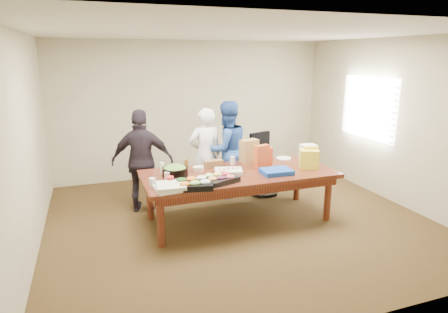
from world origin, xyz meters
name	(u,v)px	position (x,y,z in m)	size (l,w,h in m)	color
floor	(238,220)	(0.00, 0.00, -0.01)	(5.50, 5.00, 0.02)	#47301E
ceiling	(240,32)	(0.00, 0.00, 2.71)	(5.50, 5.00, 0.02)	white
wall_back	(193,109)	(0.00, 2.50, 1.35)	(5.50, 0.04, 2.70)	beige
wall_front	(351,186)	(0.00, -2.50, 1.35)	(5.50, 0.04, 2.70)	beige
wall_left	(25,147)	(-2.75, 0.00, 1.35)	(0.04, 5.00, 2.70)	beige
wall_right	(393,121)	(2.75, 0.00, 1.35)	(0.04, 5.00, 2.70)	beige
window_panel	(368,108)	(2.72, 0.60, 1.50)	(0.03, 1.40, 1.10)	white
window_blinds	(366,108)	(2.68, 0.60, 1.50)	(0.04, 1.36, 1.00)	beige
conference_table	(239,196)	(0.00, 0.00, 0.38)	(2.80, 1.20, 0.75)	#4C1C0F
office_chair	(264,166)	(0.83, 0.90, 0.52)	(0.53, 0.53, 1.04)	black
person_center	(205,155)	(-0.21, 0.99, 0.79)	(0.58, 0.38, 1.58)	white
person_right	(227,150)	(0.18, 1.03, 0.84)	(0.81, 0.63, 1.67)	#274D9A
person_left	(143,161)	(-1.28, 0.85, 0.81)	(0.95, 0.40, 1.62)	black
veggie_tray	(193,185)	(-0.81, -0.43, 0.79)	(0.49, 0.39, 0.07)	black
fruit_tray	(219,179)	(-0.41, -0.33, 0.78)	(0.45, 0.35, 0.07)	black
sheet_cake	(229,172)	(-0.17, -0.04, 0.78)	(0.39, 0.29, 0.07)	silver
salad_bowl	(175,172)	(-0.92, 0.14, 0.81)	(0.37, 0.37, 0.12)	black
chip_bag_blue	(276,171)	(0.48, -0.25, 0.78)	(0.43, 0.32, 0.06)	#1443A8
chip_bag_red	(262,156)	(0.42, 0.13, 0.92)	(0.24, 0.10, 0.34)	#C2471F
chip_bag_yellow	(311,157)	(1.14, -0.09, 0.91)	(0.21, 0.08, 0.31)	yellow
chip_bag_orange	(267,156)	(0.56, 0.23, 0.88)	(0.17, 0.08, 0.27)	#EA4B23
mayo_jar	(233,160)	(0.07, 0.43, 0.81)	(0.08, 0.08, 0.13)	silver
mustard_bottle	(249,156)	(0.37, 0.48, 0.84)	(0.06, 0.06, 0.17)	yellow
dressing_bottle	(186,165)	(-0.72, 0.29, 0.84)	(0.06, 0.06, 0.18)	brown
ranch_bottle	(162,168)	(-1.07, 0.29, 0.83)	(0.06, 0.06, 0.17)	silver
banana_bunch	(263,159)	(0.60, 0.45, 0.79)	(0.22, 0.13, 0.07)	yellow
bread_loaf	(214,164)	(-0.28, 0.35, 0.81)	(0.28, 0.12, 0.11)	brown
kraft_bag	(249,151)	(0.35, 0.45, 0.93)	(0.28, 0.16, 0.37)	olive
red_cup	(170,181)	(-1.07, -0.25, 0.81)	(0.09, 0.09, 0.12)	red
clear_cup_a	(152,182)	(-1.30, -0.22, 0.81)	(0.08, 0.08, 0.12)	silver
clear_cup_b	(167,176)	(-1.06, 0.01, 0.80)	(0.08, 0.08, 0.10)	silver
pizza_box_lower	(170,188)	(-1.11, -0.42, 0.77)	(0.36, 0.36, 0.04)	silver
pizza_box_upper	(171,186)	(-1.10, -0.44, 0.81)	(0.36, 0.36, 0.04)	beige
plate_a	(264,162)	(0.58, 0.36, 0.76)	(0.28, 0.28, 0.02)	white
plate_b	(283,158)	(0.98, 0.46, 0.76)	(0.25, 0.25, 0.02)	white
dip_bowl_a	(259,160)	(0.49, 0.39, 0.78)	(0.16, 0.16, 0.06)	beige
dip_bowl_b	(198,169)	(-0.55, 0.26, 0.78)	(0.17, 0.17, 0.07)	beige
grocery_bag_white	(308,152)	(1.30, 0.23, 0.88)	(0.25, 0.18, 0.26)	white
grocery_bag_yellow	(309,159)	(1.08, -0.15, 0.89)	(0.28, 0.19, 0.28)	yellow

